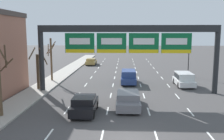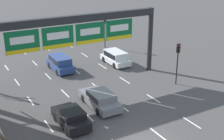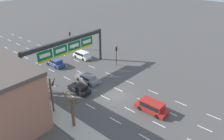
{
  "view_description": "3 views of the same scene",
  "coord_description": "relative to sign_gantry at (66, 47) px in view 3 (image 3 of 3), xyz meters",
  "views": [
    {
      "loc": [
        -0.34,
        -13.33,
        6.23
      ],
      "look_at": [
        -1.55,
        11.43,
        2.52
      ],
      "focal_mm": 40.0,
      "sensor_mm": 36.0,
      "label": 1
    },
    {
      "loc": [
        -10.95,
        -14.53,
        12.36
      ],
      "look_at": [
        1.1,
        6.85,
        3.21
      ],
      "focal_mm": 50.0,
      "sensor_mm": 36.0,
      "label": 2
    },
    {
      "loc": [
        -23.33,
        -19.56,
        19.82
      ],
      "look_at": [
        3.0,
        3.6,
        2.41
      ],
      "focal_mm": 35.0,
      "sensor_mm": 36.0,
      "label": 3
    }
  ],
  "objects": [
    {
      "name": "ground_plane",
      "position": [
        -0.0,
        -12.36,
        -5.51
      ],
      "size": [
        220.0,
        220.0,
        0.0
      ],
      "primitive_type": "plane",
      "color": "#474444"
    },
    {
      "name": "sidewalk_left",
      "position": [
        -9.65,
        -12.36,
        -5.43
      ],
      "size": [
        2.8,
        110.0,
        0.15
      ],
      "color": "#A8A399",
      "rests_on": "ground_plane"
    },
    {
      "name": "lane_dashes",
      "position": [
        -0.0,
        1.14,
        -5.5
      ],
      "size": [
        10.02,
        67.0,
        0.01
      ],
      "color": "white",
      "rests_on": "ground_plane"
    },
    {
      "name": "sign_gantry",
      "position": [
        0.0,
        0.0,
        0.0
      ],
      "size": [
        18.63,
        0.7,
        7.0
      ],
      "color": "#232628",
      "rests_on": "ground_plane"
    },
    {
      "name": "car_black",
      "position": [
        -3.4,
        -7.11,
        -4.76
      ],
      "size": [
        1.81,
        4.02,
        1.4
      ],
      "color": "black",
      "rests_on": "ground_plane"
    },
    {
      "name": "suv_red",
      "position": [
        0.15,
        -19.02,
        -4.56
      ],
      "size": [
        1.95,
        4.88,
        1.7
      ],
      "color": "maroon",
      "rests_on": "ground_plane"
    },
    {
      "name": "car_grey",
      "position": [
        0.01,
        -5.37,
        -4.76
      ],
      "size": [
        1.96,
        4.81,
        1.39
      ],
      "color": "slate",
      "rests_on": "ground_plane"
    },
    {
      "name": "suv_white",
      "position": [
        6.72,
        3.62,
        -4.61
      ],
      "size": [
        1.9,
        4.34,
        1.6
      ],
      "color": "silver",
      "rests_on": "ground_plane"
    },
    {
      "name": "suv_blue",
      "position": [
        0.22,
        4.82,
        -4.59
      ],
      "size": [
        1.87,
        4.45,
        1.64
      ],
      "color": "navy",
      "rests_on": "ground_plane"
    },
    {
      "name": "traffic_light_near_gantry",
      "position": [
        8.97,
        -4.74,
        -2.48
      ],
      "size": [
        0.3,
        0.35,
        4.21
      ],
      "color": "black",
      "rests_on": "ground_plane"
    },
    {
      "name": "traffic_light_mid_block",
      "position": [
        8.88,
        10.28,
        -2.37
      ],
      "size": [
        0.3,
        0.35,
        4.38
      ],
      "color": "black",
      "rests_on": "ground_plane"
    },
    {
      "name": "tree_bare_closest",
      "position": [
        -9.57,
        -12.99,
        -2.67
      ],
      "size": [
        2.01,
        2.17,
        5.54
      ],
      "color": "brown",
      "rests_on": "sidewalk_left"
    },
    {
      "name": "tree_bare_second",
      "position": [
        -9.63,
        0.6,
        -2.98
      ],
      "size": [
        1.77,
        1.74,
        5.12
      ],
      "color": "brown",
      "rests_on": "sidewalk_left"
    },
    {
      "name": "tree_bare_third",
      "position": [
        -9.38,
        -8.26,
        -2.34
      ],
      "size": [
        1.69,
        1.59,
        5.4
      ],
      "color": "brown",
      "rests_on": "sidewalk_left"
    },
    {
      "name": "tree_bare_furthest",
      "position": [
        -9.7,
        5.72,
        -2.45
      ],
      "size": [
        1.26,
        1.24,
        5.39
      ],
      "color": "brown",
      "rests_on": "sidewalk_left"
    }
  ]
}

